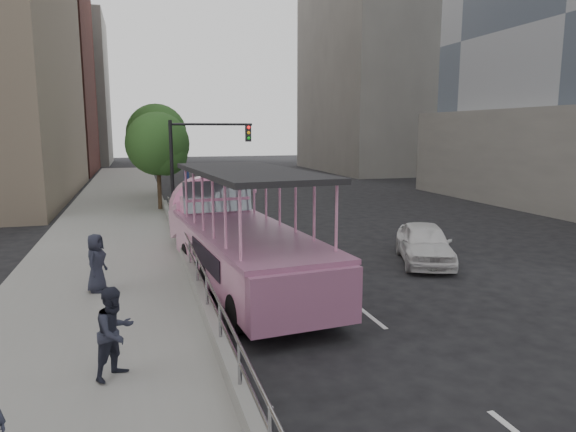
% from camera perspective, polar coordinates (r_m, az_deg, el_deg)
% --- Properties ---
extents(ground, '(160.00, 160.00, 0.00)m').
position_cam_1_polar(ground, '(15.13, 2.00, -8.63)').
color(ground, black).
extents(sidewalk, '(5.50, 80.00, 0.30)m').
position_cam_1_polar(sidewalk, '(24.10, -18.93, -1.91)').
color(sidewalk, gray).
rests_on(sidewalk, ground).
extents(kerb_wall, '(0.24, 30.00, 0.36)m').
position_cam_1_polar(kerb_wall, '(16.26, -10.81, -5.74)').
color(kerb_wall, gray).
rests_on(kerb_wall, sidewalk).
extents(guardrail, '(0.07, 22.00, 0.71)m').
position_cam_1_polar(guardrail, '(16.10, -10.88, -3.46)').
color(guardrail, '#9D9CA0').
rests_on(guardrail, kerb_wall).
extents(duck_boat, '(3.63, 11.10, 3.62)m').
position_cam_1_polar(duck_boat, '(16.20, -5.87, -2.53)').
color(duck_boat, black).
rests_on(duck_boat, ground).
extents(car, '(3.12, 4.54, 1.43)m').
position_cam_1_polar(car, '(19.03, 14.93, -2.92)').
color(car, white).
rests_on(car, ground).
extents(pedestrian_mid, '(1.03, 1.03, 1.68)m').
position_cam_1_polar(pedestrian_mid, '(9.91, -18.67, -12.14)').
color(pedestrian_mid, '#272A3A').
rests_on(pedestrian_mid, sidewalk).
extents(pedestrian_far, '(0.77, 0.93, 1.62)m').
position_cam_1_polar(pedestrian_far, '(15.10, -20.53, -4.89)').
color(pedestrian_far, '#272A3A').
rests_on(pedestrian_far, sidewalk).
extents(parking_sign, '(0.15, 0.68, 3.07)m').
position_cam_1_polar(parking_sign, '(22.24, -11.13, 2.07)').
color(parking_sign, black).
rests_on(parking_sign, ground).
extents(traffic_signal, '(4.20, 0.32, 5.20)m').
position_cam_1_polar(traffic_signal, '(26.32, -10.23, 6.73)').
color(traffic_signal, black).
rests_on(traffic_signal, ground).
extents(street_tree_near, '(3.52, 3.52, 5.72)m').
position_cam_1_polar(street_tree_near, '(29.60, -14.08, 7.52)').
color(street_tree_near, '#372519').
rests_on(street_tree_near, ground).
extents(street_tree_far, '(3.97, 3.97, 6.45)m').
position_cam_1_polar(street_tree_far, '(35.59, -14.21, 8.59)').
color(street_tree_far, '#372519').
rests_on(street_tree_far, ground).
extents(midrise_stone_a, '(20.00, 20.00, 32.00)m').
position_cam_1_polar(midrise_stone_a, '(64.47, 12.94, 19.38)').
color(midrise_stone_a, gray).
rests_on(midrise_stone_a, ground).
extents(midrise_stone_b, '(16.00, 14.00, 20.00)m').
position_cam_1_polar(midrise_stone_b, '(78.65, -25.36, 12.49)').
color(midrise_stone_b, gray).
rests_on(midrise_stone_b, ground).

